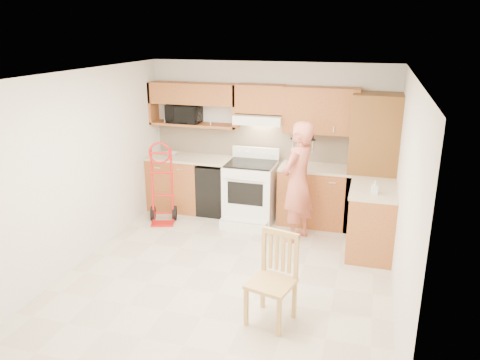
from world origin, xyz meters
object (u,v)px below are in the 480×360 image
at_px(person, 297,182).
at_px(dining_chair, 271,280).
at_px(range, 250,188).
at_px(hand_truck, 162,187).
at_px(microwave, 184,113).

distance_m(person, dining_chair, 2.16).
bearing_deg(range, hand_truck, -161.98).
relative_size(range, dining_chair, 1.17).
relative_size(microwave, range, 0.49).
bearing_deg(hand_truck, range, 0.07).
height_order(range, hand_truck, hand_truck).
height_order(microwave, hand_truck, microwave).
height_order(person, hand_truck, person).
bearing_deg(microwave, person, -24.08).
height_order(person, dining_chair, person).
xyz_separation_m(microwave, person, (2.06, -0.82, -0.76)).
xyz_separation_m(microwave, range, (1.23, -0.36, -1.07)).
xyz_separation_m(range, person, (0.83, -0.45, 0.31)).
bearing_deg(dining_chair, person, 106.53).
distance_m(range, person, 1.00).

